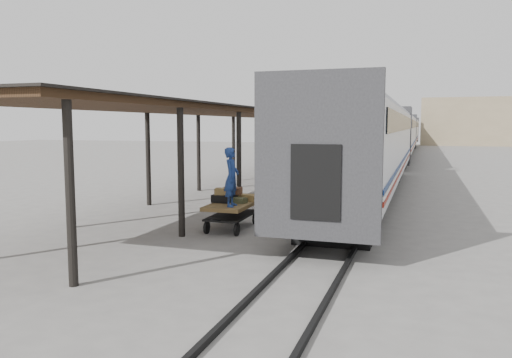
{
  "coord_description": "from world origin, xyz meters",
  "views": [
    {
      "loc": [
        5.58,
        -15.49,
        3.39
      ],
      "look_at": [
        0.6,
        -0.66,
        1.7
      ],
      "focal_mm": 35.0,
      "sensor_mm": 36.0,
      "label": 1
    }
  ],
  "objects_px": {
    "baggage_cart": "(232,209)",
    "porter": "(232,177)",
    "luggage_tug": "(304,162)",
    "pedestrian": "(302,163)"
  },
  "relations": [
    {
      "from": "baggage_cart",
      "to": "porter",
      "type": "xyz_separation_m",
      "value": [
        0.25,
        -0.65,
        1.14
      ]
    },
    {
      "from": "baggage_cart",
      "to": "porter",
      "type": "height_order",
      "value": "porter"
    },
    {
      "from": "baggage_cart",
      "to": "luggage_tug",
      "type": "distance_m",
      "value": 21.17
    },
    {
      "from": "luggage_tug",
      "to": "porter",
      "type": "bearing_deg",
      "value": -68.46
    },
    {
      "from": "pedestrian",
      "to": "luggage_tug",
      "type": "bearing_deg",
      "value": -87.6
    },
    {
      "from": "pedestrian",
      "to": "porter",
      "type": "bearing_deg",
      "value": 86.58
    },
    {
      "from": "luggage_tug",
      "to": "pedestrian",
      "type": "xyz_separation_m",
      "value": [
        0.99,
        -4.79,
        0.31
      ]
    },
    {
      "from": "luggage_tug",
      "to": "porter",
      "type": "relative_size",
      "value": 1.0
    },
    {
      "from": "luggage_tug",
      "to": "baggage_cart",
      "type": "bearing_deg",
      "value": -68.91
    },
    {
      "from": "baggage_cart",
      "to": "pedestrian",
      "type": "height_order",
      "value": "pedestrian"
    }
  ]
}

